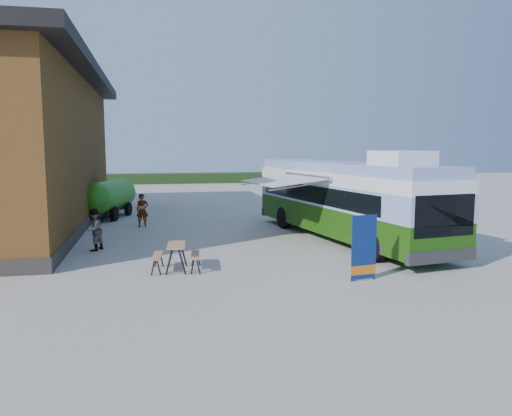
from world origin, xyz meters
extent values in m
plane|color=#BCB7AD|center=(0.00, 0.00, 0.00)|extent=(100.00, 100.00, 0.00)
cube|color=#332D28|center=(-10.50, 10.00, 0.25)|extent=(8.10, 20.10, 0.50)
cube|color=#264419|center=(8.00, 38.00, 0.50)|extent=(40.00, 3.00, 1.00)
cube|color=#255E0F|center=(4.15, 3.61, 0.89)|extent=(4.24, 12.06, 1.08)
cube|color=#8CA2DB|center=(4.15, 3.61, 1.87)|extent=(4.24, 12.06, 0.89)
cube|color=black|center=(2.87, 3.91, 1.87)|extent=(1.55, 9.75, 0.69)
cube|color=black|center=(5.29, 4.28, 1.87)|extent=(1.55, 9.75, 0.69)
cube|color=white|center=(4.15, 3.61, 2.54)|extent=(4.24, 12.06, 0.44)
cube|color=#8CA2DB|center=(4.15, 3.61, 2.96)|extent=(4.07, 11.85, 0.39)
cube|color=white|center=(4.73, -0.09, 3.40)|extent=(1.83, 1.99, 0.49)
cube|color=black|center=(5.05, -2.21, 1.72)|extent=(2.20, 0.40, 1.28)
cube|color=#2D2D2D|center=(5.05, -2.16, 0.49)|extent=(2.51, 0.58, 0.39)
cube|color=#2D2D2D|center=(3.26, 9.37, 0.49)|extent=(2.51, 0.58, 0.39)
cylinder|color=black|center=(3.66, -0.46, 0.49)|extent=(0.44, 1.02, 0.99)
cylinder|color=black|center=(5.85, -0.12, 0.49)|extent=(0.44, 1.02, 0.99)
cylinder|color=black|center=(2.53, 6.85, 0.49)|extent=(0.44, 1.02, 0.99)
cylinder|color=black|center=(4.72, 7.19, 0.49)|extent=(0.44, 1.02, 0.99)
cube|color=white|center=(1.63, 3.85, 2.64)|extent=(2.79, 3.94, 0.29)
cube|color=#A5A8AD|center=(2.75, 4.03, 2.81)|extent=(0.75, 3.91, 0.15)
cylinder|color=#A5A8AD|center=(1.86, 2.35, 2.54)|extent=(2.34, 0.41, 0.30)
cylinder|color=#A5A8AD|center=(1.39, 5.35, 2.54)|extent=(2.34, 0.41, 0.30)
cube|color=navy|center=(2.34, -2.56, 0.94)|extent=(0.79, 0.15, 1.87)
cube|color=orange|center=(2.34, -2.56, 0.30)|extent=(0.81, 0.16, 0.26)
cube|color=#A5A8AD|center=(2.34, -2.56, 0.03)|extent=(0.58, 0.26, 0.06)
cylinder|color=#A5A8AD|center=(2.34, -2.54, 0.94)|extent=(0.03, 0.03, 1.87)
cube|color=#AA8150|center=(-2.79, -0.31, 0.79)|extent=(0.65, 1.31, 0.04)
cube|color=#AA8150|center=(-3.37, -0.26, 0.48)|extent=(0.39, 1.29, 0.04)
cube|color=#AA8150|center=(-2.21, -0.37, 0.48)|extent=(0.39, 1.29, 0.04)
cube|color=black|center=(-3.03, -0.82, 0.39)|extent=(0.06, 0.06, 0.78)
cube|color=black|center=(-2.65, -0.86, 0.39)|extent=(0.06, 0.06, 0.78)
cube|color=black|center=(-2.93, 0.23, 0.39)|extent=(0.06, 0.06, 0.78)
cube|color=black|center=(-2.55, 0.19, 0.39)|extent=(0.06, 0.06, 0.78)
imported|color=#999999|center=(-3.95, 8.71, 0.78)|extent=(0.63, 0.48, 1.56)
imported|color=#999999|center=(-5.60, 3.30, 0.77)|extent=(0.89, 0.95, 1.55)
cylinder|color=#297B16|center=(-5.70, 11.99, 1.22)|extent=(2.55, 3.91, 1.62)
sphere|color=#297B16|center=(-6.20, 10.26, 1.22)|extent=(1.62, 1.62, 1.62)
sphere|color=#297B16|center=(-5.20, 13.72, 1.22)|extent=(1.62, 1.62, 1.62)
cube|color=black|center=(-5.70, 11.99, 0.50)|extent=(2.09, 3.93, 0.18)
cube|color=black|center=(-6.35, 9.74, 0.45)|extent=(0.40, 1.07, 0.09)
cylinder|color=black|center=(-6.60, 11.13, 0.36)|extent=(0.42, 0.75, 0.72)
cylinder|color=black|center=(-5.39, 10.78, 0.36)|extent=(0.42, 0.75, 0.72)
cylinder|color=black|center=(-6.01, 13.20, 0.36)|extent=(0.42, 0.75, 0.72)
cylinder|color=black|center=(-4.80, 12.86, 0.36)|extent=(0.42, 0.75, 0.72)
camera|label=1|loc=(-3.48, -15.46, 3.75)|focal=35.00mm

